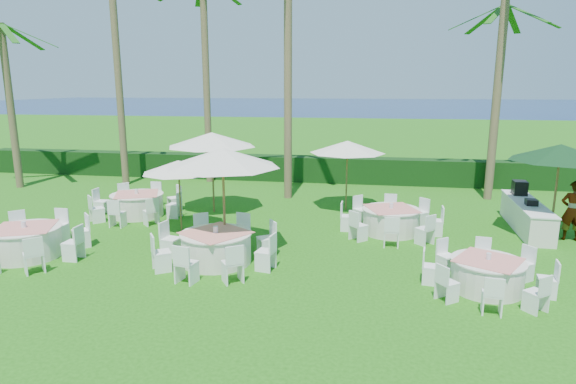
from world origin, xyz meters
name	(u,v)px	position (x,y,z in m)	size (l,w,h in m)	color
ground	(246,273)	(0.00, 0.00, 0.00)	(120.00, 120.00, 0.00)	#1B580F
hedge	(309,169)	(0.00, 12.00, 0.60)	(34.00, 1.00, 1.20)	black
ocean	(359,106)	(0.00, 102.00, 0.00)	(260.00, 260.00, 0.00)	#081656
banquet_table_a	(26,241)	(-6.17, 0.11, 0.43)	(3.25, 3.25, 0.98)	silver
banquet_table_b	(216,247)	(-0.95, 0.56, 0.43)	(3.28, 3.28, 0.99)	silver
banquet_table_c	(487,274)	(5.64, -0.07, 0.38)	(2.86, 2.86, 0.87)	silver
banquet_table_d	(137,204)	(-5.18, 4.55, 0.43)	(3.21, 3.21, 0.97)	silver
banquet_table_f	(391,220)	(3.64, 4.02, 0.42)	(3.15, 3.15, 0.96)	silver
umbrella_a	(178,167)	(-2.94, 3.08, 2.08)	(2.29, 2.29, 2.28)	brown
umbrella_b	(223,158)	(-0.93, 1.27, 2.68)	(3.10, 3.10, 2.93)	brown
umbrella_c	(212,140)	(-2.68, 5.57, 2.67)	(3.20, 3.20, 2.92)	brown
umbrella_d	(347,147)	(2.10, 6.70, 2.36)	(2.77, 2.77, 2.59)	brown
umbrella_green	(560,153)	(8.49, 4.43, 2.61)	(2.93, 2.93, 2.86)	brown
buffet_table	(526,215)	(7.96, 5.16, 0.48)	(0.97, 3.90, 1.38)	silver
staff_person	(573,211)	(8.93, 4.17, 0.91)	(0.66, 0.44, 1.82)	gray
palm_a	(117,59)	(-8.39, 9.73, 5.72)	(4.40, 4.00, 10.50)	brown
palm_b	(206,73)	(-4.74, 11.10, 5.14)	(4.41, 4.06, 9.36)	brown
palm_c	(288,55)	(-0.38, 8.28, 5.73)	(4.21, 4.39, 10.51)	brown
palm_d	(498,90)	(8.19, 11.23, 4.36)	(4.40, 3.98, 7.84)	brown
palm_e	(500,59)	(7.74, 9.46, 5.55)	(4.11, 4.40, 10.16)	brown
palm_f	(9,98)	(-12.86, 8.28, 4.03)	(4.18, 4.39, 7.19)	brown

